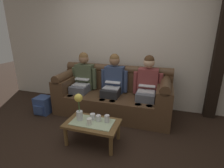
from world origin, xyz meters
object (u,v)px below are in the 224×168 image
Objects in this scene: cup_far_center at (89,121)px; couch at (113,95)px; person_right at (147,85)px; backpack_left at (43,105)px; coffee_table at (92,125)px; flower_vase at (79,105)px; person_left at (83,79)px; cup_far_left at (98,118)px; cup_near_right at (93,117)px; person_middle at (113,82)px; cup_near_left at (107,119)px.

couch is at bearing 89.43° from cup_far_center.
person_right reaches higher than backpack_left.
coffee_table is 1.90× the size of flower_vase.
person_left reaches higher than couch.
person_left is 1.29m from cup_far_left.
coffee_table is at bearing -145.29° from cup_far_left.
cup_near_right is (-0.02, -1.00, 0.03)m from couch.
person_middle is at bearing -90.00° from couch.
cup_near_left is (0.89, -1.01, -0.25)m from person_left.
couch is at bearing 79.12° from flower_vase.
backpack_left is (-0.70, -0.48, -0.48)m from person_left.
cup_far_left is (-0.60, -1.01, -0.26)m from person_right.
person_left is at bearing -179.99° from person_middle.
flower_vase reaches higher than coffee_table.
person_middle reaches higher than cup_far_left.
person_middle and person_right have the same top height.
couch is at bearing 179.68° from person_right.
person_right is 3.48× the size of backpack_left.
cup_near_left is at bearing -18.32° from backpack_left.
flower_vase is (-0.21, -1.07, 0.23)m from couch.
cup_near_right reaches higher than coffee_table.
person_middle reaches higher than backpack_left.
couch is 5.40× the size of flower_vase.
person_middle is 1.00× the size of person_right.
couch is 2.84× the size of coffee_table.
person_left reaches higher than cup_near_left.
person_right reaches higher than cup_near_right.
flower_vase is at bearing -26.70° from backpack_left.
cup_near_right is at bearing 19.80° from flower_vase.
cup_far_left is at bearing -85.60° from couch.
backpack_left is (-1.37, -0.48, -0.20)m from couch.
cup_near_right is at bearing 93.72° from cup_far_center.
person_middle is 3.48× the size of backpack_left.
couch is at bearing 0.34° from person_left.
backpack_left is at bearing 159.91° from cup_far_left.
cup_far_center is 0.16m from cup_far_left.
person_left is 1.35m from cup_far_center.
person_right is at bearing -0.32° from couch.
person_left is at bearing 113.82° from flower_vase.
cup_near_left is at bearing -114.76° from person_right.
person_middle reaches higher than cup_near_right.
person_right is (0.68, 0.00, -0.00)m from person_middle.
person_left is at bearing 123.26° from cup_near_right.
cup_far_left is at bearing -53.25° from person_left.
backpack_left is at bearing 153.30° from flower_vase.
cup_far_left is at bearing 11.22° from flower_vase.
person_left is at bearing 126.75° from cup_far_left.
flower_vase is 1.37m from backpack_left.
backpack_left is at bearing 156.93° from coffee_table.
cup_near_right is at bearing 174.01° from cup_far_left.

